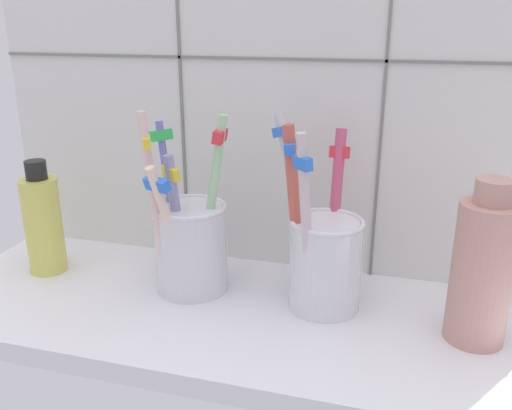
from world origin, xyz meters
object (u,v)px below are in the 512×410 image
at_px(toothbrush_cup_right, 323,255).
at_px(ceramic_vase, 482,269).
at_px(toothbrush_cup_left, 190,241).
at_px(soap_bottle, 43,223).

height_order(toothbrush_cup_right, ceramic_vase, toothbrush_cup_right).
bearing_deg(toothbrush_cup_left, toothbrush_cup_right, 0.95).
xyz_separation_m(ceramic_vase, soap_bottle, (-0.44, 0.02, -0.01)).
bearing_deg(soap_bottle, toothbrush_cup_left, 1.09).
xyz_separation_m(toothbrush_cup_left, ceramic_vase, (0.27, -0.02, 0.01)).
distance_m(ceramic_vase, soap_bottle, 0.44).
distance_m(toothbrush_cup_left, soap_bottle, 0.17).
height_order(toothbrush_cup_left, toothbrush_cup_right, toothbrush_cup_left).
xyz_separation_m(toothbrush_cup_left, soap_bottle, (-0.17, -0.00, 0.00)).
relative_size(toothbrush_cup_left, soap_bottle, 1.50).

